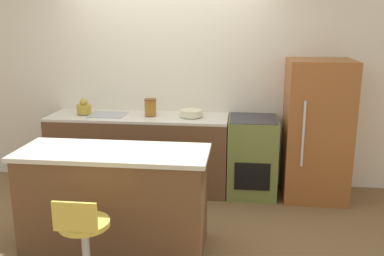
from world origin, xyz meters
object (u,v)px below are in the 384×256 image
Objects in this scene: oven_range at (252,156)px; mixing_bowl at (191,113)px; refrigerator at (316,130)px; stool_chair at (84,243)px; kettle at (84,108)px.

mixing_bowl is at bearing 179.61° from oven_range.
refrigerator is 2.94m from stool_chair.
refrigerator reaches higher than stool_chair.
oven_range is 3.52× the size of mixing_bowl.
stool_chair is 3.03× the size of mixing_bowl.
kettle is 0.72× the size of mixing_bowl.
kettle is 1.32m from mixing_bowl.
stool_chair is 4.21× the size of kettle.
oven_range is 0.80m from refrigerator.
kettle is at bearing 179.86° from oven_range.
mixing_bowl is (-0.74, 0.01, 0.51)m from oven_range.
oven_range is 0.57× the size of refrigerator.
mixing_bowl is (0.56, 2.12, 0.57)m from stool_chair.
mixing_bowl reaches higher than oven_range.
refrigerator reaches higher than mixing_bowl.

